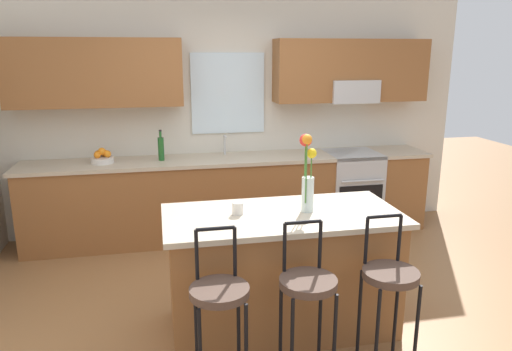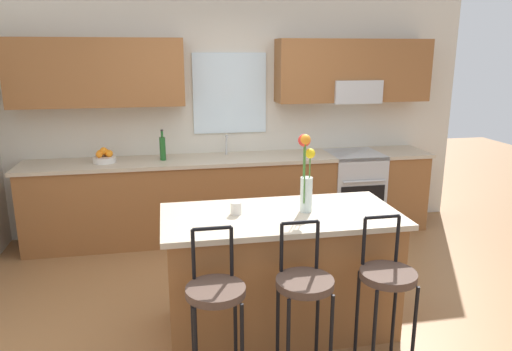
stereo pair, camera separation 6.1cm
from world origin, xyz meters
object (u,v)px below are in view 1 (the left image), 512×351
at_px(oven_range, 351,190).
at_px(bottle_olive_oil, 161,148).
at_px(bar_stool_middle, 308,289).
at_px(mug_ceramic, 238,208).
at_px(bar_stool_far, 390,281).
at_px(bar_stool_near, 219,298).
at_px(kitchen_island, 282,271).
at_px(flower_vase, 308,174).
at_px(fruit_bowl_oranges, 102,158).

distance_m(oven_range, bottle_olive_oil, 2.27).
relative_size(bar_stool_middle, mug_ceramic, 11.58).
relative_size(oven_range, bar_stool_far, 0.88).
distance_m(oven_range, bar_stool_near, 3.20).
relative_size(kitchen_island, bar_stool_near, 1.66).
bearing_deg(kitchen_island, oven_range, 55.01).
bearing_deg(flower_vase, fruit_bowl_oranges, 129.91).
xyz_separation_m(bar_stool_far, bottle_olive_oil, (-1.39, 2.59, 0.42)).
bearing_deg(bar_stool_middle, bottle_olive_oil, 107.92).
distance_m(bar_stool_middle, bottle_olive_oil, 2.75).
relative_size(mug_ceramic, fruit_bowl_oranges, 0.37).
bearing_deg(fruit_bowl_oranges, oven_range, -0.59).
bearing_deg(kitchen_island, bar_stool_middle, -90.00).
distance_m(bar_stool_near, bar_stool_far, 1.10).
xyz_separation_m(bar_stool_far, mug_ceramic, (-0.87, 0.67, 0.33)).
distance_m(bar_stool_middle, fruit_bowl_oranges, 2.99).
bearing_deg(mug_ceramic, oven_range, 48.37).
relative_size(kitchen_island, bar_stool_far, 1.66).
relative_size(oven_range, flower_vase, 1.58).
distance_m(bar_stool_middle, flower_vase, 0.87).
height_order(bar_stool_middle, bottle_olive_oil, bottle_olive_oil).
bearing_deg(bar_stool_middle, oven_range, 62.12).
bearing_deg(bar_stool_middle, fruit_bowl_oranges, 119.22).
bearing_deg(flower_vase, bottle_olive_oil, 117.65).
bearing_deg(flower_vase, bar_stool_middle, -106.33).
relative_size(bar_stool_near, bar_stool_far, 1.00).
bearing_deg(bar_stool_far, bar_stool_middle, 180.00).
bearing_deg(bar_stool_near, flower_vase, 40.79).
bearing_deg(bar_stool_far, flower_vase, 119.81).
distance_m(kitchen_island, flower_vase, 0.77).
bearing_deg(mug_ceramic, fruit_bowl_oranges, 120.45).
distance_m(bar_stool_middle, bar_stool_far, 0.55).
bearing_deg(fruit_bowl_oranges, mug_ceramic, -59.55).
bearing_deg(bar_stool_far, mug_ceramic, 142.32).
bearing_deg(mug_ceramic, bar_stool_far, -37.68).
bearing_deg(oven_range, mug_ceramic, -131.63).
relative_size(bar_stool_near, fruit_bowl_oranges, 4.34).
relative_size(bar_stool_near, mug_ceramic, 11.58).
xyz_separation_m(kitchen_island, flower_vase, (0.19, 0.01, 0.74)).
height_order(bar_stool_near, mug_ceramic, bar_stool_near).
relative_size(kitchen_island, fruit_bowl_oranges, 7.20).
xyz_separation_m(bar_stool_near, bar_stool_middle, (0.55, 0.00, 0.00)).
bearing_deg(fruit_bowl_oranges, flower_vase, -50.09).
bearing_deg(kitchen_island, mug_ceramic, 171.40).
distance_m(mug_ceramic, fruit_bowl_oranges, 2.22).
xyz_separation_m(bar_stool_near, flower_vase, (0.74, 0.64, 0.57)).
bearing_deg(flower_vase, mug_ceramic, 175.65).
height_order(mug_ceramic, fruit_bowl_oranges, fruit_bowl_oranges).
height_order(bar_stool_far, mug_ceramic, bar_stool_far).
bearing_deg(kitchen_island, fruit_bowl_oranges, 126.40).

